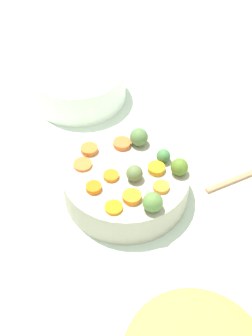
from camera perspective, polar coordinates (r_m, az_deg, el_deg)
The scene contains 17 objects.
tabletop at distance 0.99m, azimuth 2.62°, elevation -3.57°, with size 2.40×2.40×0.02m, color silver.
serving_bowl_carrots at distance 0.95m, azimuth 0.00°, elevation -1.94°, with size 0.27×0.27×0.07m, color #B7AE97.
carrot_slice_0 at distance 0.98m, azimuth -0.52°, elevation 3.17°, with size 0.04×0.04×0.01m, color orange.
carrot_slice_1 at distance 0.86m, azimuth -1.54°, elevation -5.16°, with size 0.04×0.04×0.01m, color orange.
carrot_slice_2 at distance 0.94m, azimuth -5.61°, elevation 0.46°, with size 0.04×0.04×0.01m, color orange.
carrot_slice_3 at distance 0.92m, azimuth 3.95°, elevation -0.06°, with size 0.04×0.04×0.01m, color orange.
carrot_slice_4 at distance 0.89m, azimuth 4.56°, elevation -2.46°, with size 0.03×0.03×0.01m, color orange.
carrot_slice_5 at distance 0.91m, azimuth -1.93°, elevation -1.03°, with size 0.03×0.03×0.01m, color orange.
carrot_slice_6 at distance 0.97m, azimuth -4.75°, elevation 2.42°, with size 0.04×0.04×0.01m, color orange.
carrot_slice_7 at distance 0.87m, azimuth 0.76°, elevation -3.75°, with size 0.04×0.04×0.01m, color orange.
carrot_slice_8 at distance 0.89m, azimuth -4.19°, elevation -2.53°, with size 0.03×0.03×0.01m, color orange.
brussels_sprout_0 at distance 0.85m, azimuth 3.46°, elevation -4.42°, with size 0.04×0.04×0.04m, color #5B843D.
brussels_sprout_1 at distance 0.94m, azimuth 4.85°, elevation 1.57°, with size 0.03×0.03×0.03m, color #427B40.
brussels_sprout_2 at distance 0.90m, azimuth 1.10°, elevation -0.69°, with size 0.03×0.03×0.03m, color #607542.
brussels_sprout_3 at distance 0.97m, azimuth 1.68°, elevation 4.02°, with size 0.04×0.04×0.04m, color #567941.
brussels_sprout_4 at distance 0.91m, azimuth 6.91°, elevation 0.13°, with size 0.04×0.04×0.04m, color #577825.
casserole_dish at distance 1.21m, azimuth -6.17°, elevation 10.78°, with size 0.25×0.25×0.09m, color white.
Camera 1 is at (0.32, -0.55, 0.77)m, focal length 47.24 mm.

